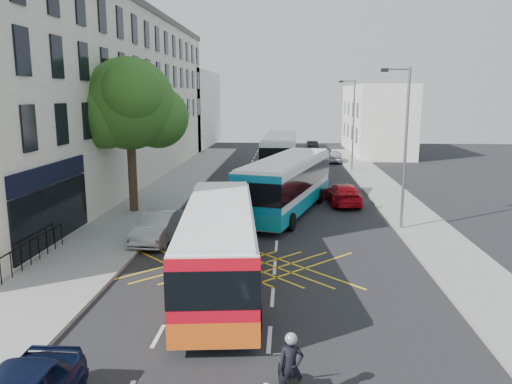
% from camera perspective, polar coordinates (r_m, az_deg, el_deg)
% --- Properties ---
extents(ground, '(120.00, 120.00, 0.00)m').
position_cam_1_polar(ground, '(14.74, 1.54, -16.49)').
color(ground, black).
rests_on(ground, ground).
extents(pavement_left, '(5.00, 70.00, 0.15)m').
position_cam_1_polar(pavement_left, '(30.22, -13.74, -2.20)').
color(pavement_left, gray).
rests_on(pavement_left, ground).
extents(pavement_right, '(3.00, 70.00, 0.15)m').
position_cam_1_polar(pavement_right, '(29.72, 17.24, -2.61)').
color(pavement_right, gray).
rests_on(pavement_right, ground).
extents(terrace_main, '(8.30, 45.00, 13.50)m').
position_cam_1_polar(terrace_main, '(40.24, -17.75, 10.40)').
color(terrace_main, beige).
rests_on(terrace_main, ground).
extents(terrace_far, '(8.00, 20.00, 10.00)m').
position_cam_1_polar(terrace_far, '(69.61, -8.51, 9.37)').
color(terrace_far, silver).
rests_on(terrace_far, ground).
extents(building_right, '(6.00, 18.00, 8.00)m').
position_cam_1_polar(building_right, '(62.04, 13.51, 8.09)').
color(building_right, silver).
rests_on(building_right, ground).
extents(street_tree, '(6.30, 5.70, 8.80)m').
position_cam_1_polar(street_tree, '(29.44, -14.33, 9.65)').
color(street_tree, '#382619').
rests_on(street_tree, pavement_left).
extents(lamp_near, '(1.45, 0.15, 8.00)m').
position_cam_1_polar(lamp_near, '(25.82, 16.53, 5.68)').
color(lamp_near, slate).
rests_on(lamp_near, pavement_right).
extents(lamp_far, '(1.45, 0.15, 8.00)m').
position_cam_1_polar(lamp_far, '(45.49, 10.95, 8.03)').
color(lamp_far, slate).
rests_on(lamp_far, pavement_right).
extents(railings, '(0.08, 5.60, 1.14)m').
position_cam_1_polar(railings, '(21.85, -24.40, -6.19)').
color(railings, black).
rests_on(railings, pavement_left).
extents(bus_near, '(3.53, 10.72, 2.96)m').
position_cam_1_polar(bus_near, '(17.91, -4.23, -6.07)').
color(bus_near, silver).
rests_on(bus_near, ground).
extents(bus_mid, '(5.69, 11.87, 3.26)m').
position_cam_1_polar(bus_mid, '(29.20, 3.57, 0.93)').
color(bus_mid, silver).
rests_on(bus_mid, ground).
extents(bus_far, '(3.22, 12.18, 3.41)m').
position_cam_1_polar(bus_far, '(44.45, 2.74, 4.50)').
color(bus_far, silver).
rests_on(bus_far, ground).
extents(motorbike, '(0.73, 1.94, 1.75)m').
position_cam_1_polar(motorbike, '(11.70, 3.96, -19.79)').
color(motorbike, black).
rests_on(motorbike, ground).
extents(parked_car_silver, '(1.81, 4.37, 1.41)m').
position_cam_1_polar(parked_car_silver, '(24.05, -11.11, -3.92)').
color(parked_car_silver, '#979A9E').
rests_on(parked_car_silver, ground).
extents(red_hatchback, '(2.23, 4.73, 1.33)m').
position_cam_1_polar(red_hatchback, '(32.06, 9.91, -0.22)').
color(red_hatchback, '#B80713').
rests_on(red_hatchback, ground).
extents(distant_car_grey, '(2.23, 4.49, 1.22)m').
position_cam_1_polar(distant_car_grey, '(55.19, 3.98, 4.51)').
color(distant_car_grey, '#414349').
rests_on(distant_car_grey, ground).
extents(distant_car_silver, '(1.86, 3.84, 1.26)m').
position_cam_1_polar(distant_car_silver, '(52.17, 9.03, 4.05)').
color(distant_car_silver, '#A2A5AA').
rests_on(distant_car_silver, ground).
extents(distant_car_dark, '(1.47, 3.77, 1.22)m').
position_cam_1_polar(distant_car_dark, '(63.24, 6.42, 5.29)').
color(distant_car_dark, black).
rests_on(distant_car_dark, ground).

